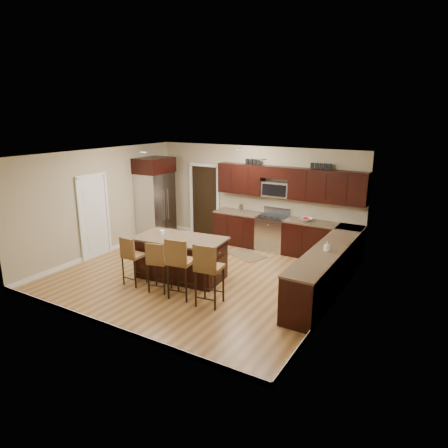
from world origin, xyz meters
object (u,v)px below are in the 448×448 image
Objects in this scene: island at (181,259)px; stool_right at (180,261)px; stool_mid at (158,261)px; stool_left at (132,255)px; refrigerator at (155,198)px; range at (272,233)px; stool_extra at (208,268)px.

island is 1.10m from stool_right.
stool_mid is at bearing -92.27° from island.
stool_right reaches higher than stool_mid.
stool_left is 3.31m from refrigerator.
range is 0.90× the size of stool_extra.
range is at bearing 61.57° from stool_mid.
island is 1.66× the size of stool_extra.
stool_right is at bearing -95.65° from range.
stool_right is (0.61, -0.85, 0.34)m from island.
stool_right is at bearing -60.28° from island.
stool_right is at bearing -15.35° from stool_mid.
stool_mid is (0.05, -0.84, 0.23)m from island.
stool_mid is at bearing -0.03° from stool_left.
island is 0.87× the size of refrigerator.
island is at bearing 79.52° from stool_mid.
refrigerator is at bearing 133.96° from island.
refrigerator is (-2.94, 2.81, 0.43)m from stool_right.
stool_mid reaches higher than stool_left.
refrigerator is (-3.30, -0.80, 0.73)m from range.
range is 0.90× the size of stool_right.
stool_mid is 0.86× the size of stool_extra.
range is at bearing 86.87° from stool_extra.
refrigerator is at bearing 120.81° from stool_left.
range is 0.47× the size of refrigerator.
stool_extra is (3.59, -2.81, -0.43)m from refrigerator.
stool_left is at bearing 171.94° from stool_extra.
stool_right reaches higher than range.
island is 1.94× the size of stool_left.
stool_mid is 1.21m from stool_extra.
stool_right is at bearing -43.71° from refrigerator.
island is at bearing 52.28° from stool_left.
stool_right is at bearing -0.60° from stool_left.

